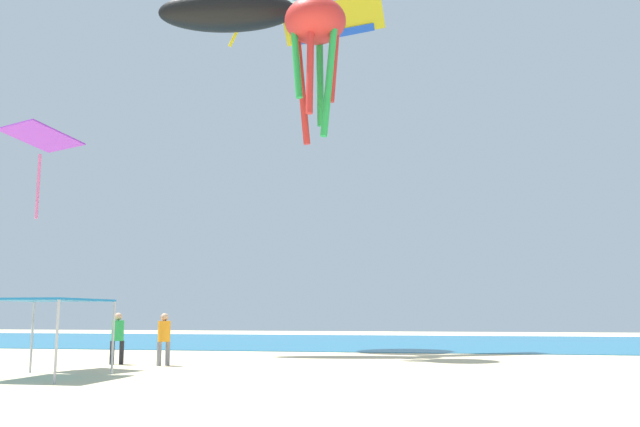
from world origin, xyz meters
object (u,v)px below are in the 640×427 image
Objects in this scene: kite_inflatable_black at (227,11)px; canopy_tent at (45,303)px; person_leftmost at (118,334)px; kite_octopus_red at (315,28)px; person_near_tent at (164,335)px; kite_delta_white at (268,1)px; kite_parafoil_yellow at (335,20)px; kite_diamond_purple at (41,141)px.

canopy_tent is at bearing -101.52° from kite_inflatable_black.
kite_octopus_red is at bearing 20.16° from person_leftmost.
person_leftmost is at bearing -106.44° from kite_inflatable_black.
person_leftmost is 16.26m from kite_octopus_red.
person_near_tent is at bearing -93.08° from kite_inflatable_black.
kite_delta_white is at bearing -139.47° from person_near_tent.
kite_parafoil_yellow is 0.76× the size of kite_delta_white.
person_near_tent is 0.25× the size of kite_inflatable_black.
canopy_tent is at bearing 33.20° from kite_parafoil_yellow.
person_leftmost is at bearing -168.24° from kite_delta_white.
kite_diamond_purple is (-2.27, -1.91, 6.80)m from person_leftmost.
person_leftmost is (-0.48, 5.25, -1.03)m from canopy_tent.
person_near_tent is 0.37× the size of kite_parafoil_yellow.
kite_octopus_red is 1.36× the size of kite_parafoil_yellow.
kite_parafoil_yellow is at bearing -94.21° from kite_delta_white.
person_near_tent is 15.76m from kite_octopus_red.
person_near_tent is at bearing -33.12° from person_leftmost.
kite_parafoil_yellow reaches higher than person_near_tent.
kite_inflatable_black is at bearing 56.64° from person_leftmost.
kite_octopus_red is at bearing -29.14° from kite_inflatable_black.
kite_inflatable_black is (-0.78, -4.73, -2.68)m from kite_delta_white.
kite_parafoil_yellow is at bearing 70.86° from canopy_tent.
kite_inflatable_black is at bearing -8.32° from kite_parafoil_yellow.
canopy_tent is 18.01m from kite_octopus_red.
kite_delta_white is at bearing 85.74° from canopy_tent.
kite_inflatable_black reaches higher than person_near_tent.
kite_parafoil_yellow is 5.22m from kite_delta_white.
kite_delta_white is at bearing 55.87° from person_leftmost.
kite_octopus_red is 0.92× the size of kite_inflatable_black.
canopy_tent is 0.62× the size of kite_parafoil_yellow.
canopy_tent is at bearing 151.65° from kite_diamond_purple.
canopy_tent is 7.21m from kite_diamond_purple.
kite_delta_white reaches higher than kite_octopus_red.
kite_delta_white is at bearing -61.73° from kite_parafoil_yellow.
kite_delta_white is 5.49m from kite_inflatable_black.
person_near_tent is 0.57× the size of kite_diamond_purple.
person_near_tent is 8.16m from kite_diamond_purple.
kite_delta_white reaches higher than person_near_tent.
kite_delta_white is (1.82, 12.76, 18.57)m from person_leftmost.
kite_delta_white is 0.88× the size of kite_inflatable_black.
kite_diamond_purple reaches higher than person_near_tent.
kite_parafoil_yellow is at bearing 20.22° from kite_inflatable_black.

